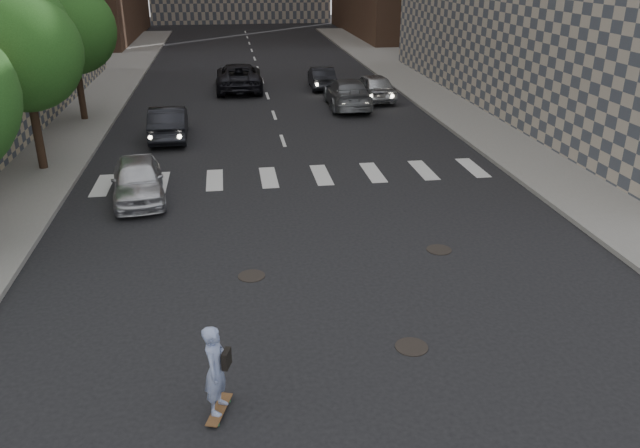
# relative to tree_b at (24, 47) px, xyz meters

# --- Properties ---
(ground) EXTENTS (160.00, 160.00, 0.00)m
(ground) POSITION_rel_tree_b_xyz_m (9.45, -11.14, -4.65)
(ground) COLOR black
(ground) RESTS_ON ground
(sidewalk_right) EXTENTS (13.00, 80.00, 0.15)m
(sidewalk_right) POSITION_rel_tree_b_xyz_m (23.95, 8.86, -4.57)
(sidewalk_right) COLOR gray
(sidewalk_right) RESTS_ON ground
(tree_b) EXTENTS (4.20, 4.20, 6.60)m
(tree_b) POSITION_rel_tree_b_xyz_m (0.00, 0.00, 0.00)
(tree_b) COLOR #382619
(tree_b) RESTS_ON sidewalk_left
(tree_c) EXTENTS (4.20, 4.20, 6.60)m
(tree_c) POSITION_rel_tree_b_xyz_m (0.00, 8.00, 0.00)
(tree_c) COLOR #382619
(tree_c) RESTS_ON sidewalk_left
(manhole_a) EXTENTS (0.70, 0.70, 0.02)m
(manhole_a) POSITION_rel_tree_b_xyz_m (10.65, -13.64, -4.64)
(manhole_a) COLOR black
(manhole_a) RESTS_ON ground
(manhole_b) EXTENTS (0.70, 0.70, 0.02)m
(manhole_b) POSITION_rel_tree_b_xyz_m (7.45, -9.94, -4.64)
(manhole_b) COLOR black
(manhole_b) RESTS_ON ground
(manhole_c) EXTENTS (0.70, 0.70, 0.02)m
(manhole_c) POSITION_rel_tree_b_xyz_m (12.75, -9.14, -4.64)
(manhole_c) COLOR black
(manhole_c) RESTS_ON ground
(skateboarder) EXTENTS (0.59, 0.94, 1.82)m
(skateboarder) POSITION_rel_tree_b_xyz_m (6.64, -15.14, -3.70)
(skateboarder) COLOR brown
(skateboarder) RESTS_ON ground
(silver_sedan) EXTENTS (2.19, 4.32, 1.41)m
(silver_sedan) POSITION_rel_tree_b_xyz_m (3.95, -3.77, -3.94)
(silver_sedan) COLOR silver
(silver_sedan) RESTS_ON ground
(traffic_car_a) EXTENTS (1.71, 4.58, 1.49)m
(traffic_car_a) POSITION_rel_tree_b_xyz_m (4.41, 4.00, -3.90)
(traffic_car_a) COLOR black
(traffic_car_a) RESTS_ON ground
(traffic_car_b) EXTENTS (2.38, 5.44, 1.56)m
(traffic_car_b) POSITION_rel_tree_b_xyz_m (13.57, 9.08, -3.87)
(traffic_car_b) COLOR slate
(traffic_car_b) RESTS_ON ground
(traffic_car_c) EXTENTS (2.79, 5.94, 1.64)m
(traffic_car_c) POSITION_rel_tree_b_xyz_m (7.86, 14.86, -3.83)
(traffic_car_c) COLOR black
(traffic_car_c) RESTS_ON ground
(traffic_car_d) EXTENTS (2.15, 4.63, 1.53)m
(traffic_car_d) POSITION_rel_tree_b_xyz_m (15.37, 10.82, -3.88)
(traffic_car_d) COLOR #B4B7BC
(traffic_car_d) RESTS_ON ground
(traffic_car_e) EXTENTS (1.56, 4.11, 1.34)m
(traffic_car_e) POSITION_rel_tree_b_xyz_m (12.99, 14.73, -3.98)
(traffic_car_e) COLOR black
(traffic_car_e) RESTS_ON ground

